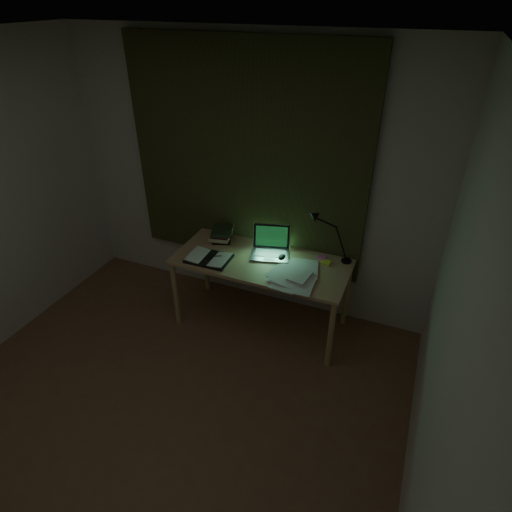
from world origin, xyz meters
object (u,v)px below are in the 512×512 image
(desk, at_px, (261,293))
(open_textbook, at_px, (209,258))
(loose_papers, at_px, (295,274))
(desk_lamp, at_px, (349,238))
(book_stack, at_px, (222,234))
(laptop, at_px, (270,244))

(desk, distance_m, open_textbook, 0.59)
(loose_papers, height_order, desk_lamp, desk_lamp)
(open_textbook, distance_m, book_stack, 0.37)
(laptop, height_order, desk_lamp, desk_lamp)
(desk, bearing_deg, loose_papers, -16.29)
(desk, height_order, book_stack, book_stack)
(laptop, relative_size, loose_papers, 1.03)
(open_textbook, height_order, book_stack, book_stack)
(laptop, xyz_separation_m, desk_lamp, (0.65, 0.17, 0.12))
(laptop, height_order, loose_papers, laptop)
(desk, distance_m, book_stack, 0.67)
(laptop, bearing_deg, book_stack, 153.58)
(desk_lamp, bearing_deg, loose_papers, -131.97)
(open_textbook, distance_m, loose_papers, 0.78)
(laptop, relative_size, desk_lamp, 0.79)
(open_textbook, relative_size, desk_lamp, 0.79)
(book_stack, relative_size, desk_lamp, 0.46)
(desk, xyz_separation_m, desk_lamp, (0.69, 0.27, 0.59))
(open_textbook, relative_size, loose_papers, 1.03)
(desk, xyz_separation_m, open_textbook, (-0.43, -0.16, 0.37))
(desk, distance_m, loose_papers, 0.51)
(desk, height_order, laptop, laptop)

